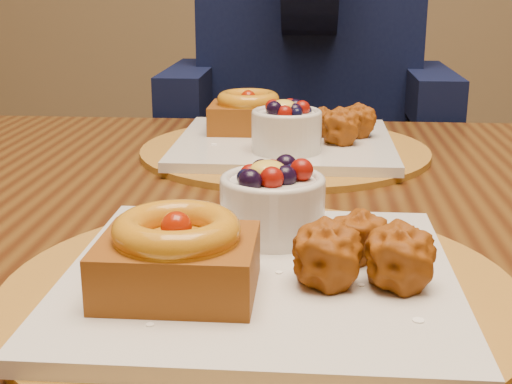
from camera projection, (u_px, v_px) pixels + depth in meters
dining_table at (275, 273)px, 0.76m from camera, size 1.60×0.90×0.76m
place_setting_near at (257, 263)px, 0.52m from camera, size 0.38×0.38×0.08m
place_setting_far at (283, 137)px, 0.93m from camera, size 0.38×0.38×0.08m
chair_far at (343, 213)px, 1.57m from camera, size 0.56×0.56×0.87m
diner at (310, 17)px, 1.39m from camera, size 0.52×0.50×0.85m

